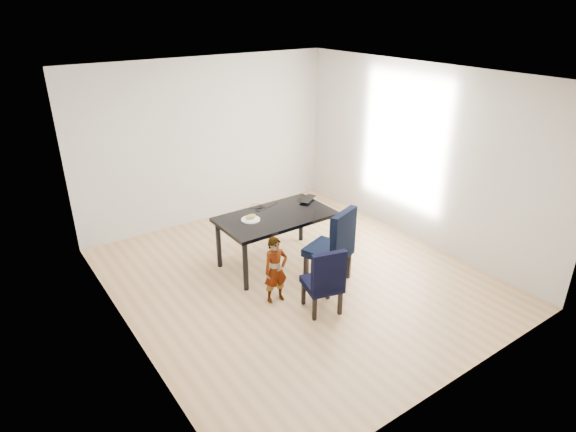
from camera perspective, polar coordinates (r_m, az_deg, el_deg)
floor at (r=6.68m, az=0.99°, el=-7.28°), size 4.50×5.00×0.01m
ceiling at (r=5.74m, az=1.20°, el=16.41°), size 4.50×5.00×0.01m
wall_back at (r=8.14m, az=-9.49°, el=8.72°), size 4.50×0.01×2.70m
wall_front at (r=4.50m, az=20.33°, el=-5.83°), size 4.50×0.01×2.70m
wall_left at (r=5.18m, az=-19.50°, el=-1.62°), size 0.01×5.00×2.70m
wall_right at (r=7.56m, az=15.13°, el=7.01°), size 0.01×5.00×2.70m
dining_table at (r=6.85m, az=-1.44°, el=-2.77°), size 1.60×0.90×0.75m
chair_left at (r=5.83m, az=4.07°, el=-7.38°), size 0.52×0.53×0.88m
chair_right at (r=6.39m, az=4.79°, el=-3.40°), size 0.66×0.67×1.06m
child at (r=5.98m, az=-1.47°, el=-6.40°), size 0.34×0.25×0.88m
plate at (r=6.56m, az=-4.44°, el=-0.42°), size 0.34×0.34×0.01m
sandwich at (r=6.56m, az=-4.43°, el=-0.05°), size 0.17×0.11×0.06m
laptop at (r=7.21m, az=1.98°, el=2.06°), size 0.43×0.38×0.03m
cable_tangle at (r=6.88m, az=-3.23°, el=0.81°), size 0.19×0.19×0.01m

